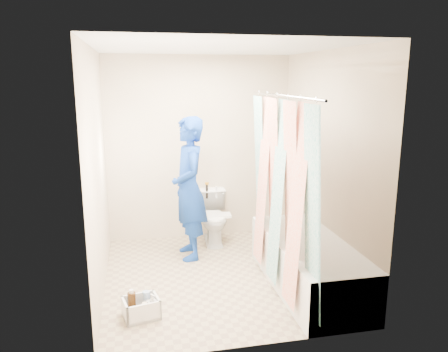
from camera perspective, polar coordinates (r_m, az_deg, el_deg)
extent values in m
plane|color=tan|center=(4.88, -0.70, -12.94)|extent=(2.60, 2.60, 0.00)
cube|color=silver|center=(4.41, -0.79, 16.46)|extent=(2.40, 2.60, 0.02)
cube|color=beige|center=(5.75, -3.23, 3.57)|extent=(2.40, 0.02, 2.40)
cube|color=beige|center=(3.26, 3.64, -3.56)|extent=(2.40, 0.02, 2.40)
cube|color=beige|center=(4.43, -16.17, 0.31)|extent=(0.02, 2.60, 2.40)
cube|color=beige|center=(4.86, 13.28, 1.55)|extent=(0.02, 2.60, 2.40)
cube|color=white|center=(4.63, 10.91, -11.23)|extent=(0.70, 1.75, 0.50)
cube|color=white|center=(4.55, 11.03, -8.81)|extent=(0.58, 1.63, 0.06)
cylinder|color=silver|center=(4.13, 7.61, 10.35)|extent=(0.02, 1.90, 0.02)
cube|color=white|center=(4.26, 7.25, -2.23)|extent=(0.06, 1.75, 1.80)
imported|color=white|center=(5.72, -1.34, -5.41)|extent=(0.42, 0.68, 0.67)
cube|color=white|center=(5.60, -1.22, -5.18)|extent=(0.42, 0.21, 0.03)
cylinder|color=black|center=(5.79, -2.24, -1.99)|extent=(0.03, 0.03, 0.20)
cylinder|color=#C68417|center=(5.77, -2.25, -0.97)|extent=(0.05, 0.05, 0.03)
cylinder|color=white|center=(5.81, -1.01, -2.13)|extent=(0.02, 0.02, 0.16)
imported|color=#0F1497|center=(5.13, -4.59, -1.65)|extent=(0.46, 0.65, 1.69)
cube|color=white|center=(4.20, -10.73, -17.50)|extent=(0.36, 0.31, 0.03)
cube|color=white|center=(4.13, -12.80, -16.87)|extent=(0.07, 0.25, 0.19)
cube|color=white|center=(4.19, -8.78, -16.27)|extent=(0.07, 0.25, 0.19)
cube|color=white|center=(4.06, -10.37, -17.32)|extent=(0.31, 0.09, 0.19)
cube|color=white|center=(4.26, -11.15, -15.87)|extent=(0.31, 0.09, 0.19)
cylinder|color=#39210B|center=(4.16, -11.94, -15.97)|extent=(0.07, 0.07, 0.21)
cylinder|color=white|center=(4.20, -10.11, -15.76)|extent=(0.07, 0.07, 0.19)
cylinder|color=beige|center=(4.12, -10.31, -16.81)|extent=(0.05, 0.05, 0.13)
cylinder|color=#39210B|center=(4.11, -11.56, -17.51)|extent=(0.06, 0.06, 0.06)
cylinder|color=gold|center=(4.09, -11.58, -17.06)|extent=(0.06, 0.06, 0.01)
imported|color=white|center=(4.13, -9.35, -16.20)|extent=(0.12, 0.12, 0.20)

